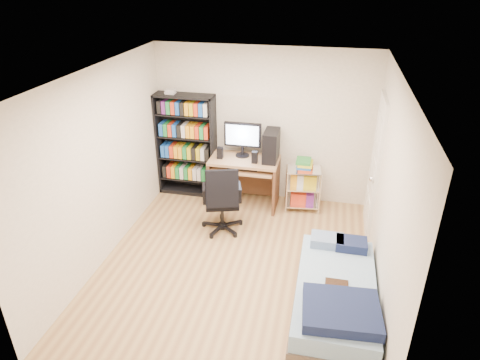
% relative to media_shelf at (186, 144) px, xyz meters
% --- Properties ---
extents(room, '(3.58, 4.08, 2.58)m').
position_rel_media_shelf_xyz_m(room, '(1.26, -1.84, 0.36)').
color(room, tan).
rests_on(room, ground).
extents(media_shelf, '(0.97, 0.32, 1.80)m').
position_rel_media_shelf_xyz_m(media_shelf, '(0.00, 0.00, 0.00)').
color(media_shelf, black).
rests_on(media_shelf, room).
extents(computer_desk, '(1.09, 0.63, 1.37)m').
position_rel_media_shelf_xyz_m(computer_desk, '(1.14, -0.17, -0.15)').
color(computer_desk, tan).
rests_on(computer_desk, room).
extents(office_chair, '(0.79, 0.79, 1.06)m').
position_rel_media_shelf_xyz_m(office_chair, '(0.88, -1.07, -0.55)').
color(office_chair, black).
rests_on(office_chair, room).
extents(wire_cart, '(0.58, 0.45, 0.87)m').
position_rel_media_shelf_xyz_m(wire_cart, '(1.98, -0.17, -0.32)').
color(wire_cart, white).
rests_on(wire_cart, room).
extents(bed, '(0.90, 1.80, 0.51)m').
position_rel_media_shelf_xyz_m(bed, '(2.54, -2.42, -0.66)').
color(bed, brown).
rests_on(bed, room).
extents(door, '(0.12, 0.80, 2.00)m').
position_rel_media_shelf_xyz_m(door, '(2.98, -0.49, 0.11)').
color(door, silver).
rests_on(door, room).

